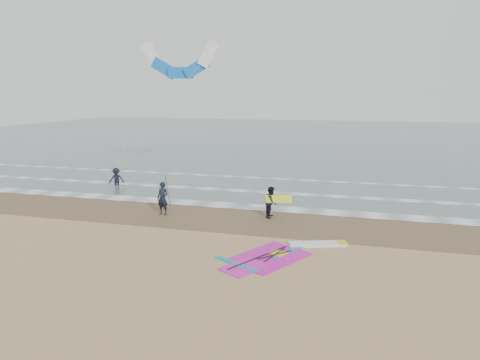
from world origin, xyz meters
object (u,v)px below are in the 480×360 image
(person_wading, at_px, (116,174))
(surf_kite, at_px, (180,64))
(person_standing, at_px, (163,198))
(person_walking, at_px, (271,202))
(windsurf_rig, at_px, (283,254))

(person_wading, bearing_deg, surf_kite, 33.76)
(person_standing, height_order, person_wading, person_standing)
(person_standing, distance_m, person_walking, 5.64)
(windsurf_rig, bearing_deg, surf_kite, 125.59)
(windsurf_rig, xyz_separation_m, person_standing, (-7.00, 3.98, 0.84))
(windsurf_rig, relative_size, person_standing, 2.86)
(person_wading, relative_size, surf_kite, 0.18)
(person_wading, height_order, surf_kite, surf_kite)
(person_standing, bearing_deg, windsurf_rig, -20.63)
(person_wading, bearing_deg, person_standing, -63.41)
(person_wading, bearing_deg, person_walking, -42.39)
(person_standing, xyz_separation_m, person_wading, (-6.14, 5.74, -0.08))
(windsurf_rig, xyz_separation_m, surf_kite, (-10.02, 14.01, 8.29))
(windsurf_rig, xyz_separation_m, person_walking, (-1.44, 4.98, 0.77))
(person_walking, height_order, surf_kite, surf_kite)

